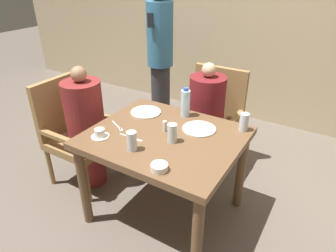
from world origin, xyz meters
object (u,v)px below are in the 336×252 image
(plate_main_left, at_px, (199,129))
(bowl_small, at_px, (159,167))
(glass_tall_mid, at_px, (172,133))
(chair_far_side, at_px, (212,116))
(plate_main_right, at_px, (146,112))
(water_bottle, at_px, (185,103))
(glass_tall_near, at_px, (132,141))
(standing_host, at_px, (160,55))
(teacup_with_saucer, at_px, (100,134))
(diner_in_far_chair, at_px, (206,118))
(glass_tall_far, at_px, (244,122))
(diner_in_left_chair, at_px, (86,127))
(chair_left_side, at_px, (75,129))

(plate_main_left, distance_m, bowl_small, 0.56)
(bowl_small, height_order, glass_tall_mid, glass_tall_mid)
(chair_far_side, relative_size, plate_main_right, 3.90)
(water_bottle, bearing_deg, glass_tall_near, -95.27)
(glass_tall_near, bearing_deg, standing_host, 116.29)
(teacup_with_saucer, bearing_deg, diner_in_far_chair, 69.22)
(teacup_with_saucer, xyz_separation_m, water_bottle, (0.35, 0.60, 0.09))
(plate_main_right, bearing_deg, glass_tall_far, 9.63)
(chair_far_side, distance_m, bowl_small, 1.26)
(plate_main_right, bearing_deg, glass_tall_mid, -33.71)
(diner_in_left_chair, relative_size, teacup_with_saucer, 8.68)
(bowl_small, bearing_deg, standing_host, 122.40)
(diner_in_far_chair, xyz_separation_m, glass_tall_far, (0.45, -0.36, 0.25))
(plate_main_right, relative_size, teacup_with_saucer, 1.93)
(plate_main_right, bearing_deg, water_bottle, 21.77)
(plate_main_right, bearing_deg, chair_left_side, -160.15)
(glass_tall_mid, bearing_deg, chair_left_side, 177.20)
(standing_host, xyz_separation_m, glass_tall_mid, (0.91, -1.27, -0.11))
(chair_left_side, height_order, diner_in_far_chair, diner_in_far_chair)
(glass_tall_mid, bearing_deg, plate_main_left, 71.36)
(diner_in_left_chair, height_order, water_bottle, diner_in_left_chair)
(chair_left_side, bearing_deg, standing_host, 84.18)
(standing_host, bearing_deg, teacup_with_saucer, -73.23)
(water_bottle, bearing_deg, chair_left_side, -159.52)
(glass_tall_near, xyz_separation_m, glass_tall_mid, (0.17, 0.22, 0.00))
(diner_in_left_chair, relative_size, water_bottle, 4.65)
(standing_host, relative_size, plate_main_right, 6.88)
(chair_far_side, xyz_separation_m, diner_in_far_chair, (-0.00, -0.15, 0.04))
(diner_in_far_chair, distance_m, teacup_with_saucer, 1.06)
(teacup_with_saucer, height_order, bowl_small, teacup_with_saucer)
(chair_far_side, height_order, glass_tall_near, chair_far_side)
(chair_left_side, relative_size, water_bottle, 4.02)
(plate_main_right, distance_m, bowl_small, 0.78)
(diner_in_far_chair, relative_size, glass_tall_mid, 8.11)
(bowl_small, bearing_deg, glass_tall_far, 70.09)
(teacup_with_saucer, height_order, glass_tall_mid, glass_tall_mid)
(diner_in_left_chair, relative_size, standing_host, 0.66)
(diner_in_far_chair, bearing_deg, chair_left_side, -142.83)
(diner_in_far_chair, bearing_deg, standing_host, 148.17)
(standing_host, distance_m, bowl_small, 1.88)
(diner_in_far_chair, height_order, glass_tall_far, diner_in_far_chair)
(chair_left_side, bearing_deg, glass_tall_mid, -2.80)
(diner_in_left_chair, relative_size, glass_tall_far, 8.34)
(chair_far_side, xyz_separation_m, plate_main_right, (-0.32, -0.64, 0.23))
(chair_far_side, height_order, plate_main_left, chair_far_side)
(glass_tall_near, bearing_deg, teacup_with_saucer, 177.52)
(bowl_small, xyz_separation_m, glass_tall_near, (-0.27, 0.09, 0.05))
(diner_in_far_chair, height_order, plate_main_right, diner_in_far_chair)
(chair_far_side, height_order, plate_main_right, chair_far_side)
(standing_host, relative_size, bowl_small, 16.36)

